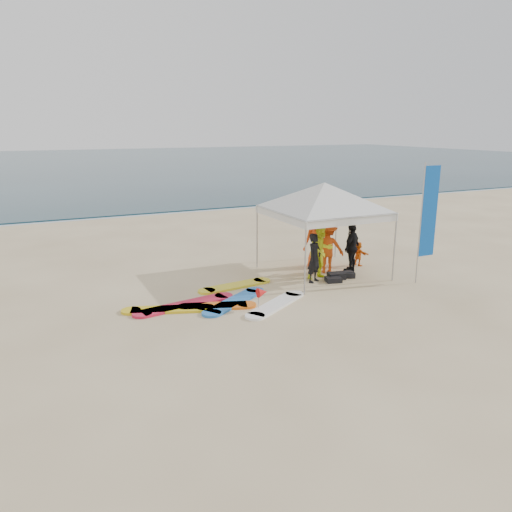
{
  "coord_description": "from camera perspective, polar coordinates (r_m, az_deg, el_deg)",
  "views": [
    {
      "loc": [
        -6.09,
        -10.37,
        4.95
      ],
      "look_at": [
        0.0,
        2.6,
        1.2
      ],
      "focal_mm": 35.0,
      "sensor_mm": 36.0,
      "label": 1
    }
  ],
  "objects": [
    {
      "name": "canopy_tent",
      "position": [
        16.79,
        7.85,
        8.28
      ],
      "size": [
        4.75,
        4.75,
        3.58
      ],
      "color": "#A5A5A8",
      "rests_on": "ground"
    },
    {
      "name": "person_orange_b",
      "position": [
        17.96,
        6.98,
        1.78
      ],
      "size": [
        1.01,
        0.71,
        1.95
      ],
      "primitive_type": "imported",
      "rotation": [
        0.0,
        0.0,
        3.05
      ],
      "color": "#F04B15",
      "rests_on": "ground"
    },
    {
      "name": "person_seated",
      "position": [
        18.52,
        11.62,
        0.26
      ],
      "size": [
        0.42,
        0.85,
        0.88
      ],
      "primitive_type": "imported",
      "rotation": [
        0.0,
        0.0,
        1.77
      ],
      "color": "orange",
      "rests_on": "ground"
    },
    {
      "name": "marker_pennant",
      "position": [
        13.79,
        0.73,
        -4.19
      ],
      "size": [
        0.28,
        0.28,
        0.64
      ],
      "color": "#A5A5A8",
      "rests_on": "ground"
    },
    {
      "name": "person_yellow",
      "position": [
        16.58,
        7.45,
        0.62
      ],
      "size": [
        0.99,
        0.8,
        1.92
      ],
      "primitive_type": "imported",
      "rotation": [
        0.0,
        0.0,
        0.08
      ],
      "color": "#E9F522",
      "rests_on": "ground"
    },
    {
      "name": "feather_flag",
      "position": [
        16.72,
        19.1,
        4.67
      ],
      "size": [
        0.65,
        0.04,
        3.87
      ],
      "color": "#A5A5A8",
      "rests_on": "ground"
    },
    {
      "name": "ocean",
      "position": [
        70.8,
        -20.48,
        9.79
      ],
      "size": [
        160.0,
        84.0,
        0.08
      ],
      "primitive_type": "cube",
      "color": "#0C2633",
      "rests_on": "ground"
    },
    {
      "name": "gear_pile",
      "position": [
        16.83,
        9.55,
        -2.3
      ],
      "size": [
        1.28,
        0.7,
        0.22
      ],
      "color": "black",
      "rests_on": "ground"
    },
    {
      "name": "person_orange_a",
      "position": [
        17.36,
        8.16,
        0.99
      ],
      "size": [
        1.32,
        1.07,
        1.78
      ],
      "primitive_type": "imported",
      "rotation": [
        0.0,
        0.0,
        2.72
      ],
      "color": "#C44211",
      "rests_on": "ground"
    },
    {
      "name": "person_black_a",
      "position": [
        16.24,
        6.7,
        -0.22
      ],
      "size": [
        0.7,
        0.62,
        1.61
      ],
      "primitive_type": "imported",
      "rotation": [
        0.0,
        0.0,
        0.49
      ],
      "color": "black",
      "rests_on": "ground"
    },
    {
      "name": "person_black_b",
      "position": [
        17.61,
        10.88,
        0.96
      ],
      "size": [
        1.08,
        0.87,
        1.71
      ],
      "primitive_type": "imported",
      "rotation": [
        0.0,
        0.0,
        3.67
      ],
      "color": "black",
      "rests_on": "ground"
    },
    {
      "name": "shoreline_foam",
      "position": [
        29.63,
        -12.99,
        4.68
      ],
      "size": [
        160.0,
        1.2,
        0.01
      ],
      "primitive_type": "cube",
      "color": "silver",
      "rests_on": "ground"
    },
    {
      "name": "ground",
      "position": [
        13.01,
        4.91,
        -7.77
      ],
      "size": [
        120.0,
        120.0,
        0.0
      ],
      "primitive_type": "plane",
      "color": "beige",
      "rests_on": "ground"
    },
    {
      "name": "surfboard_spread",
      "position": [
        14.47,
        -4.22,
        -5.23
      ],
      "size": [
        4.98,
        3.27,
        0.07
      ],
      "color": "red",
      "rests_on": "ground"
    }
  ]
}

